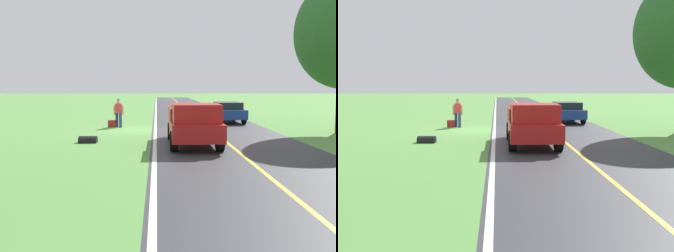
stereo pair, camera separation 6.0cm
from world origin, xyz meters
TOP-DOWN VIEW (x-y plane):
  - ground_plane at (0.00, 0.00)m, footprint 200.00×200.00m
  - road_surface at (-4.12, 0.00)m, footprint 6.83×120.00m
  - lane_edge_line at (-0.89, 0.00)m, footprint 0.16×117.60m
  - lane_centre_line at (-4.12, 0.00)m, footprint 0.14×117.60m
  - hitchhiker_walking at (1.35, -1.40)m, footprint 0.62×0.51m
  - suitcase_carried at (1.77, -1.28)m, footprint 0.47×0.24m
  - pickup_truck_passing at (-2.54, 5.96)m, footprint 2.11×5.40m
  - sedan_near_oncoming at (-5.89, -4.55)m, footprint 2.03×4.45m
  - drainage_culvert at (2.11, 4.99)m, footprint 0.80×0.60m

SIDE VIEW (x-z plane):
  - ground_plane at x=0.00m, z-range 0.00..0.00m
  - drainage_culvert at x=2.11m, z-range -0.30..0.30m
  - road_surface at x=-4.12m, z-range 0.00..0.00m
  - lane_edge_line at x=-0.89m, z-range 0.00..0.01m
  - lane_centre_line at x=-4.12m, z-range 0.00..0.01m
  - suitcase_carried at x=1.77m, z-range 0.00..0.45m
  - sedan_near_oncoming at x=-5.89m, z-range 0.05..1.46m
  - pickup_truck_passing at x=-2.54m, z-range 0.06..1.88m
  - hitchhiker_walking at x=1.35m, z-range 0.11..1.85m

